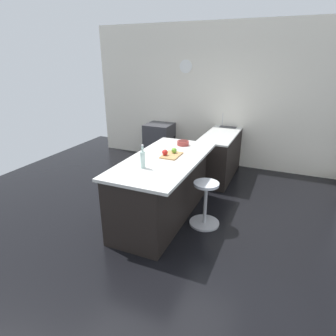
{
  "coord_description": "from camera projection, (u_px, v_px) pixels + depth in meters",
  "views": [
    {
      "loc": [
        3.37,
        1.67,
        2.3
      ],
      "look_at": [
        -0.12,
        0.16,
        0.81
      ],
      "focal_mm": 30.33,
      "sensor_mm": 36.0,
      "label": 1
    }
  ],
  "objects": [
    {
      "name": "cutting_board",
      "position": [
        171.0,
        155.0,
        4.14
      ],
      "size": [
        0.36,
        0.24,
        0.02
      ],
      "primitive_type": "cube",
      "color": "tan",
      "rests_on": "kitchen_island"
    },
    {
      "name": "apple_red",
      "position": [
        165.0,
        152.0,
        4.1
      ],
      "size": [
        0.08,
        0.08,
        0.08
      ],
      "primitive_type": "sphere",
      "color": "red",
      "rests_on": "cutting_board"
    },
    {
      "name": "fruit_bowl",
      "position": [
        183.0,
        143.0,
        4.64
      ],
      "size": [
        0.19,
        0.19,
        0.07
      ],
      "color": "#993833",
      "rests_on": "kitchen_island"
    },
    {
      "name": "water_bottle",
      "position": [
        143.0,
        159.0,
        3.65
      ],
      "size": [
        0.06,
        0.06,
        0.31
      ],
      "color": "silver",
      "rests_on": "kitchen_island"
    },
    {
      "name": "stool_by_window",
      "position": [
        205.0,
        205.0,
        4.09
      ],
      "size": [
        0.44,
        0.44,
        0.67
      ],
      "color": "#B7B7BC",
      "rests_on": "ground_plane"
    },
    {
      "name": "kitchen_island",
      "position": [
        162.0,
        188.0,
        4.24
      ],
      "size": [
        2.05,
        0.98,
        0.96
      ],
      "color": "black",
      "rests_on": "ground_plane"
    },
    {
      "name": "sink_cabinet",
      "position": [
        224.0,
        149.0,
        6.14
      ],
      "size": [
        2.41,
        0.6,
        1.17
      ],
      "color": "black",
      "rests_on": "ground_plane"
    },
    {
      "name": "apple_green",
      "position": [
        174.0,
        150.0,
        4.19
      ],
      "size": [
        0.08,
        0.08,
        0.08
      ],
      "primitive_type": "sphere",
      "color": "#609E2D",
      "rests_on": "cutting_board"
    },
    {
      "name": "interior_partition_left",
      "position": [
        211.0,
        96.0,
        6.23
      ],
      "size": [
        0.15,
        5.54,
        3.0
      ],
      "color": "silver",
      "rests_on": "ground_plane"
    },
    {
      "name": "ground_plane",
      "position": [
        156.0,
        219.0,
        4.34
      ],
      "size": [
        7.4,
        7.4,
        0.0
      ],
      "primitive_type": "plane",
      "color": "black"
    },
    {
      "name": "oven_range",
      "position": [
        160.0,
        142.0,
        6.72
      ],
      "size": [
        0.6,
        0.61,
        0.86
      ],
      "color": "#38383D",
      "rests_on": "ground_plane"
    }
  ]
}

